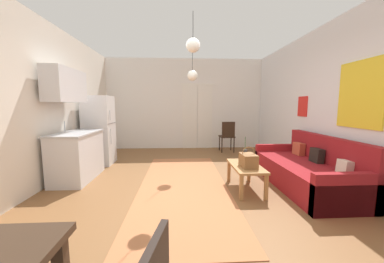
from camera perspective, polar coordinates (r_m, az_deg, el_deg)
The scene contains 14 objects.
ground_plane at distance 3.65m, azimuth -0.29°, elevation -16.18°, with size 5.48×7.79×0.10m, color brown.
wall_back at distance 7.00m, azimuth -1.75°, elevation 7.11°, with size 5.08×0.13×2.83m.
wall_right at distance 4.28m, azimuth 35.44°, elevation 6.13°, with size 0.12×7.39×2.83m.
wall_left at distance 4.07m, azimuth -38.12°, elevation 5.96°, with size 0.12×7.39×2.83m.
area_rug at distance 3.86m, azimuth -2.26°, elevation -13.97°, with size 1.47×3.75×0.01m, color #B26B42.
couch at distance 4.24m, azimuth 28.30°, elevation -9.17°, with size 0.94×2.08×0.86m.
coffee_table at distance 3.70m, azimuth 13.97°, elevation -9.48°, with size 0.45×0.88×0.41m.
bamboo_vase at distance 3.75m, azimuth 13.71°, elevation -6.39°, with size 0.08×0.08×0.45m.
handbag at distance 3.55m, azimuth 14.59°, elevation -7.34°, with size 0.23×0.32×0.33m.
refrigerator at distance 5.51m, azimuth -23.22°, elevation 0.28°, with size 0.62×0.61×1.60m.
kitchen_counter at distance 4.55m, azimuth -28.49°, elevation -1.66°, with size 0.60×1.15×2.03m.
accent_chair at distance 6.49m, azimuth 9.28°, elevation -0.88°, with size 0.43×0.41×0.91m.
pendant_lamp_near at distance 3.68m, azimuth 0.27°, elevation 21.73°, with size 0.22×0.22×0.62m.
pendant_lamp_far at distance 4.85m, azimuth 0.11°, elevation 14.53°, with size 0.22×0.22×0.92m.
Camera 1 is at (-0.17, -3.35, 1.38)m, focal length 20.28 mm.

